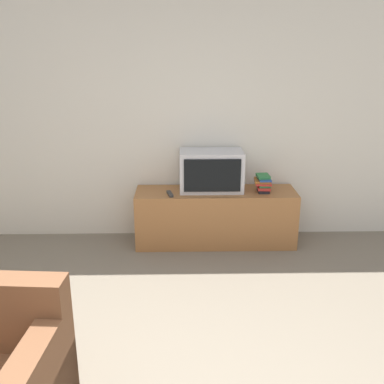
{
  "coord_description": "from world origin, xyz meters",
  "views": [
    {
      "loc": [
        0.2,
        -1.56,
        1.97
      ],
      "look_at": [
        0.28,
        2.29,
        0.71
      ],
      "focal_mm": 42.0,
      "sensor_mm": 36.0,
      "label": 1
    }
  ],
  "objects_px": {
    "tv_stand": "(215,217)",
    "television": "(211,171)",
    "book_stack": "(263,183)",
    "remote_on_stand": "(170,194)"
  },
  "relations": [
    {
      "from": "tv_stand",
      "to": "television",
      "type": "xyz_separation_m",
      "value": [
        -0.05,
        0.04,
        0.48
      ]
    },
    {
      "from": "television",
      "to": "tv_stand",
      "type": "bearing_deg",
      "value": -43.84
    },
    {
      "from": "television",
      "to": "book_stack",
      "type": "height_order",
      "value": "television"
    },
    {
      "from": "television",
      "to": "book_stack",
      "type": "distance_m",
      "value": 0.54
    },
    {
      "from": "tv_stand",
      "to": "book_stack",
      "type": "relative_size",
      "value": 7.45
    },
    {
      "from": "television",
      "to": "remote_on_stand",
      "type": "height_order",
      "value": "television"
    },
    {
      "from": "tv_stand",
      "to": "television",
      "type": "bearing_deg",
      "value": 136.16
    },
    {
      "from": "tv_stand",
      "to": "book_stack",
      "type": "xyz_separation_m",
      "value": [
        0.47,
        -0.03,
        0.37
      ]
    },
    {
      "from": "book_stack",
      "to": "remote_on_stand",
      "type": "distance_m",
      "value": 0.94
    },
    {
      "from": "television",
      "to": "remote_on_stand",
      "type": "relative_size",
      "value": 3.81
    }
  ]
}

